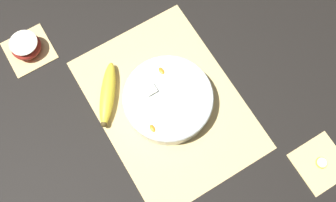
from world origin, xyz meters
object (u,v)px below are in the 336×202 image
whole_banana (108,94)px  banana_coin_single (322,163)px  fruit_salad_bowl (168,100)px  apple_half (26,46)px

whole_banana → banana_coin_single: whole_banana is taller
fruit_salad_bowl → whole_banana: (0.10, 0.13, -0.02)m
fruit_salad_bowl → apple_half: fruit_salad_bowl is taller
whole_banana → apple_half: bearing=28.2°
fruit_salad_bowl → whole_banana: bearing=51.3°
fruit_salad_bowl → banana_coin_single: (-0.34, -0.26, -0.03)m
fruit_salad_bowl → whole_banana: 0.16m
apple_half → banana_coin_single: 0.86m
banana_coin_single → apple_half: bearing=36.9°
apple_half → banana_coin_single: (-0.69, -0.52, -0.02)m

